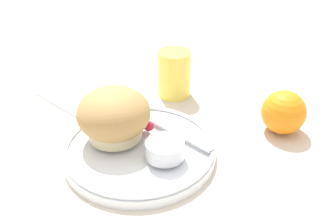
# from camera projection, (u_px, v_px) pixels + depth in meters

# --- Properties ---
(ground_plane) EXTENTS (3.00, 3.00, 0.00)m
(ground_plane) POSITION_uv_depth(u_px,v_px,m) (129.00, 154.00, 0.55)
(ground_plane) COLOR beige
(plate) EXTENTS (0.22, 0.22, 0.02)m
(plate) POSITION_uv_depth(u_px,v_px,m) (140.00, 149.00, 0.54)
(plate) COLOR white
(plate) RESTS_ON ground_plane
(muffin) EXTENTS (0.11, 0.11, 0.08)m
(muffin) POSITION_uv_depth(u_px,v_px,m) (116.00, 115.00, 0.54)
(muffin) COLOR beige
(muffin) RESTS_ON plate
(cream_ramekin) EXTENTS (0.05, 0.05, 0.02)m
(cream_ramekin) POSITION_uv_depth(u_px,v_px,m) (165.00, 148.00, 0.51)
(cream_ramekin) COLOR silver
(cream_ramekin) RESTS_ON plate
(berry_pair) EXTENTS (0.03, 0.02, 0.02)m
(berry_pair) POSITION_uv_depth(u_px,v_px,m) (147.00, 126.00, 0.56)
(berry_pair) COLOR #B7192D
(berry_pair) RESTS_ON plate
(butter_knife) EXTENTS (0.16, 0.02, 0.00)m
(butter_knife) POSITION_uv_depth(u_px,v_px,m) (170.00, 128.00, 0.57)
(butter_knife) COLOR silver
(butter_knife) RESTS_ON plate
(orange_fruit) EXTENTS (0.07, 0.07, 0.07)m
(orange_fruit) POSITION_uv_depth(u_px,v_px,m) (284.00, 112.00, 0.58)
(orange_fruit) COLOR orange
(orange_fruit) RESTS_ON ground_plane
(juice_glass) EXTENTS (0.06, 0.06, 0.09)m
(juice_glass) POSITION_uv_depth(u_px,v_px,m) (174.00, 74.00, 0.68)
(juice_glass) COLOR #EAD14C
(juice_glass) RESTS_ON ground_plane
(folded_napkin) EXTENTS (0.13, 0.07, 0.01)m
(folded_napkin) POSITION_uv_depth(u_px,v_px,m) (74.00, 97.00, 0.68)
(folded_napkin) COLOR white
(folded_napkin) RESTS_ON ground_plane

